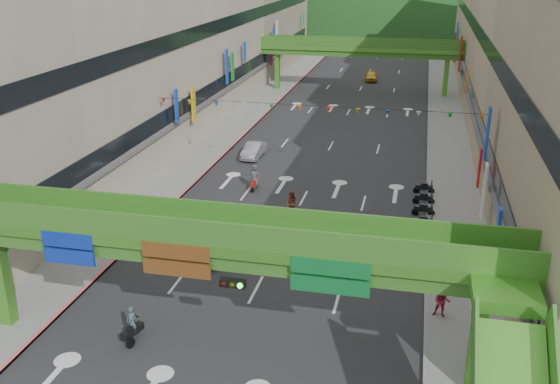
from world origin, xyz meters
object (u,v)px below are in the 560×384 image
(scooter_rider_mid, at_px, (292,206))
(pedestrian_red, at_px, (442,304))
(scooter_rider_near, at_px, (132,326))
(car_silver, at_px, (254,150))
(overpass_near, at_px, (235,261))
(car_yellow, at_px, (371,76))

(scooter_rider_mid, height_order, pedestrian_red, scooter_rider_mid)
(scooter_rider_near, xyz_separation_m, scooter_rider_mid, (4.43, 15.62, 0.30))
(scooter_rider_mid, distance_m, pedestrian_red, 14.32)
(scooter_rider_mid, distance_m, car_silver, 14.73)
(car_silver, height_order, pedestrian_red, pedestrian_red)
(overpass_near, height_order, car_silver, overpass_near)
(overpass_near, distance_m, scooter_rider_mid, 16.83)
(overpass_near, xyz_separation_m, scooter_rider_near, (-5.37, 0.67, -4.37))
(pedestrian_red, bearing_deg, scooter_rider_mid, 140.10)
(overpass_near, height_order, scooter_rider_mid, overpass_near)
(overpass_near, bearing_deg, scooter_rider_near, 172.84)
(overpass_near, distance_m, car_yellow, 68.57)
(car_silver, bearing_deg, scooter_rider_mid, -62.94)
(scooter_rider_mid, relative_size, car_silver, 0.54)
(car_yellow, xyz_separation_m, pedestrian_red, (8.95, -62.56, 0.13))
(scooter_rider_near, distance_m, scooter_rider_mid, 16.24)
(overpass_near, distance_m, car_silver, 30.82)
(scooter_rider_mid, xyz_separation_m, car_yellow, (0.86, 52.13, -0.42))
(overpass_near, xyz_separation_m, scooter_rider_mid, (-0.94, 16.30, -4.07))
(overpass_near, relative_size, car_silver, 6.90)
(scooter_rider_near, xyz_separation_m, car_silver, (-1.84, 28.94, -0.16))
(overpass_near, relative_size, pedestrian_red, 16.53)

